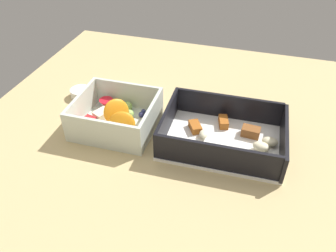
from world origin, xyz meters
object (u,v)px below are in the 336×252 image
candy_bar (199,103)px  fruit_bowl (116,117)px  pasta_container (225,136)px  paper_cup_liner (81,93)px

candy_bar → fruit_bowl: bearing=-140.4°
pasta_container → paper_cup_liner: (-32.38, 6.62, -0.77)cm
pasta_container → fruit_bowl: bearing=-179.3°
candy_bar → paper_cup_liner: paper_cup_liner is taller
fruit_bowl → pasta_container: bearing=1.9°
candy_bar → pasta_container: bearing=-57.2°
pasta_container → candy_bar: 12.86cm
fruit_bowl → candy_bar: 18.04cm
fruit_bowl → candy_bar: size_ratio=2.13×
fruit_bowl → candy_bar: fruit_bowl is taller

